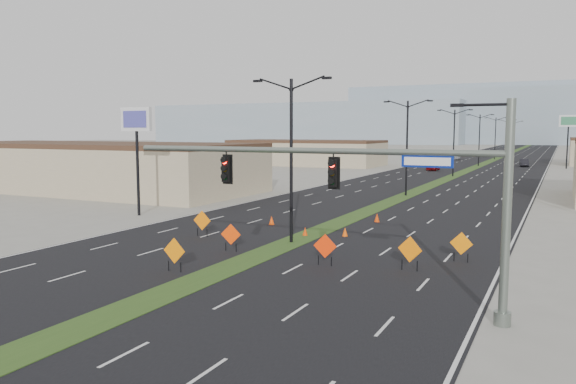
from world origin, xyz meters
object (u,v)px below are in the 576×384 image
at_px(car_far, 455,156).
at_px(cone_0, 305,232).
at_px(construction_sign_3, 325,247).
at_px(construction_sign_0, 202,221).
at_px(signal_mast, 378,186).
at_px(construction_sign_2, 231,235).
at_px(streetlight_2, 454,141).
at_px(pole_sign_west, 136,128).
at_px(construction_sign_1, 174,252).
at_px(streetlight_4, 495,137).
at_px(streetlight_0, 291,155).
at_px(cone_2, 377,218).
at_px(streetlight_3, 479,138).
at_px(streetlight_6, 514,135).
at_px(pole_sign_east_far, 569,125).
at_px(cone_1, 345,232).
at_px(cone_3, 272,220).
at_px(construction_sign_5, 461,245).
at_px(car_mid, 524,163).
at_px(streetlight_5, 506,136).
at_px(construction_sign_4, 410,250).
at_px(streetlight_1, 407,145).
at_px(car_left, 433,166).

distance_m(car_far, cone_0, 106.00).
bearing_deg(construction_sign_3, construction_sign_0, 154.96).
distance_m(signal_mast, construction_sign_2, 12.83).
bearing_deg(signal_mast, car_far, 98.29).
height_order(streetlight_2, pole_sign_west, streetlight_2).
xyz_separation_m(construction_sign_1, construction_sign_2, (-0.00, 5.20, -0.06)).
xyz_separation_m(streetlight_4, car_far, (-8.64, -3.96, -4.60)).
height_order(streetlight_0, cone_2, streetlight_0).
relative_size(streetlight_3, streetlight_6, 1.00).
distance_m(streetlight_0, construction_sign_3, 7.61).
distance_m(construction_sign_3, pole_sign_east_far, 88.73).
xyz_separation_m(cone_1, cone_3, (-6.44, 1.89, 0.03)).
bearing_deg(signal_mast, cone_1, 115.13).
bearing_deg(car_far, cone_2, -86.25).
relative_size(signal_mast, pole_sign_west, 1.86).
height_order(car_far, construction_sign_1, construction_sign_1).
relative_size(car_far, construction_sign_5, 3.52).
xyz_separation_m(streetlight_0, car_mid, (8.14, 86.09, -4.69)).
height_order(streetlight_5, construction_sign_1, streetlight_5).
xyz_separation_m(construction_sign_3, pole_sign_west, (-20.29, 9.26, 6.14)).
bearing_deg(car_mid, streetlight_4, 101.36).
distance_m(car_mid, construction_sign_4, 89.80).
xyz_separation_m(streetlight_0, streetlight_1, (0.00, 28.00, 0.00)).
relative_size(streetlight_2, car_far, 1.78).
xyz_separation_m(streetlight_5, construction_sign_5, (10.28, -140.69, -4.48)).
bearing_deg(streetlight_0, construction_sign_4, -24.10).
bearing_deg(car_left, pole_sign_west, -98.48).
relative_size(signal_mast, construction_sign_4, 9.38).
distance_m(streetlight_3, cone_1, 80.78).
bearing_deg(streetlight_3, streetlight_1, -90.00).
bearing_deg(construction_sign_4, cone_1, 144.56).
xyz_separation_m(streetlight_2, streetlight_6, (0.00, 112.00, 0.00)).
xyz_separation_m(streetlight_4, construction_sign_5, (10.28, -112.69, -4.48)).
xyz_separation_m(streetlight_6, cone_1, (2.27, -164.59, -5.11)).
relative_size(construction_sign_5, pole_sign_west, 0.18).
relative_size(streetlight_2, car_mid, 2.26).
distance_m(streetlight_1, streetlight_5, 112.00).
xyz_separation_m(car_far, construction_sign_1, (6.64, -117.04, 0.18)).
distance_m(streetlight_0, construction_sign_0, 7.57).
bearing_deg(construction_sign_0, cone_0, 25.42).
distance_m(signal_mast, construction_sign_5, 10.22).
xyz_separation_m(construction_sign_0, construction_sign_4, (14.42, -2.97, 0.02)).
distance_m(streetlight_5, cone_0, 137.72).
bearing_deg(pole_sign_east_far, car_far, 130.65).
height_order(signal_mast, cone_2, signal_mast).
height_order(signal_mast, construction_sign_5, signal_mast).
xyz_separation_m(car_mid, car_far, (-16.77, 21.95, 0.09)).
bearing_deg(car_mid, pole_sign_east_far, -28.05).
distance_m(car_left, construction_sign_0, 68.52).
distance_m(streetlight_1, construction_sign_0, 29.71).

